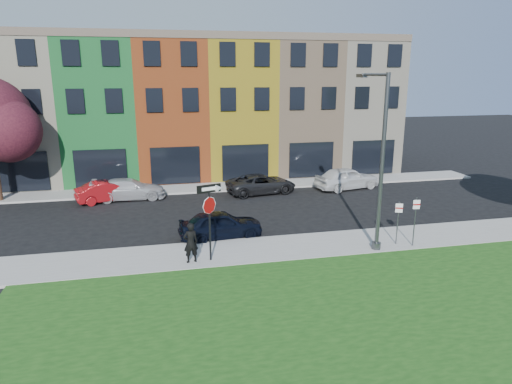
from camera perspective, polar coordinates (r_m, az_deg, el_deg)
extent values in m
plane|color=black|center=(18.59, 8.52, -10.27)|extent=(120.00, 120.00, 0.00)
cube|color=gray|center=(21.83, 10.67, -6.32)|extent=(40.00, 3.00, 0.12)
cube|color=gray|center=(31.81, -6.22, 0.54)|extent=(40.00, 2.40, 0.12)
cube|color=beige|center=(38.01, -26.07, 9.02)|extent=(5.00, 10.00, 10.00)
cube|color=green|center=(37.18, -18.47, 9.65)|extent=(5.00, 10.00, 10.00)
cube|color=#BD4D1F|center=(37.01, -10.65, 10.13)|extent=(5.00, 10.00, 10.00)
cube|color=gold|center=(37.51, -2.87, 10.41)|extent=(5.00, 10.00, 10.00)
cube|color=#977D61|center=(38.65, 4.58, 10.51)|extent=(5.00, 10.00, 10.00)
cube|color=#BAB19D|center=(40.39, 11.50, 10.45)|extent=(5.00, 10.00, 10.00)
cube|color=black|center=(32.65, -5.64, 3.52)|extent=(30.00, 0.12, 2.60)
cylinder|color=black|center=(19.03, -5.80, -3.97)|extent=(0.08, 0.08, 3.21)
cylinder|color=silver|center=(18.77, -5.86, -1.67)|extent=(0.72, 0.25, 0.75)
cylinder|color=maroon|center=(18.75, -5.85, -1.69)|extent=(0.68, 0.23, 0.71)
cube|color=black|center=(18.59, -5.92, 0.42)|extent=(1.02, 0.34, 0.34)
cube|color=silver|center=(18.56, -5.90, 0.40)|extent=(0.64, 0.21, 0.14)
imported|color=black|center=(19.17, -8.17, -6.29)|extent=(0.79, 0.67, 1.71)
imported|color=black|center=(22.16, -4.45, -4.06)|extent=(2.38, 4.32, 1.37)
imported|color=maroon|center=(29.81, -17.98, 0.09)|extent=(3.72, 4.73, 1.29)
imported|color=#B0B0B5|center=(29.91, -15.61, 0.35)|extent=(1.95, 4.58, 1.32)
imported|color=black|center=(30.26, 0.67, 1.03)|extent=(3.62, 5.32, 1.29)
imported|color=silver|center=(31.97, 11.28, 1.72)|extent=(3.71, 5.27, 1.54)
cylinder|color=#47494C|center=(20.30, 15.47, 3.29)|extent=(0.18, 0.18, 7.69)
cylinder|color=#47494C|center=(21.31, 14.80, -6.48)|extent=(0.40, 0.40, 0.30)
cylinder|color=#47494C|center=(20.78, 14.66, 14.01)|extent=(0.31, 2.00, 0.12)
cube|color=#47494C|center=(21.72, 13.07, 13.98)|extent=(0.30, 0.57, 0.16)
cylinder|color=#47494C|center=(21.88, 17.27, -3.73)|extent=(0.05, 0.05, 2.02)
cube|color=silver|center=(21.64, 17.46, -1.93)|extent=(0.31, 0.13, 0.42)
cube|color=maroon|center=(21.63, 17.48, -1.94)|extent=(0.30, 0.12, 0.06)
cylinder|color=#47494C|center=(21.86, 19.21, -3.54)|extent=(0.05, 0.05, 2.28)
cube|color=silver|center=(21.60, 19.43, -1.49)|extent=(0.32, 0.06, 0.42)
cube|color=maroon|center=(21.58, 19.46, -1.50)|extent=(0.32, 0.05, 0.06)
sphere|color=black|center=(30.71, -28.58, 6.77)|extent=(3.76, 3.76, 3.76)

